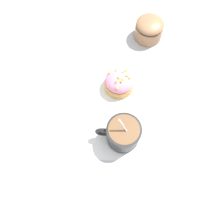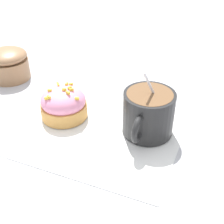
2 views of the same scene
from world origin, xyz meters
The scene contains 5 objects.
ground_plane centered at (0.00, 0.00, 0.00)m, with size 3.00×3.00×0.00m, color #B2B2B7.
paper_napkin centered at (0.00, 0.00, 0.00)m, with size 0.28×0.26×0.00m.
coffee_cup centered at (0.07, 0.01, 0.04)m, with size 0.08×0.11×0.11m.
frosted_pastry centered at (-0.07, 0.01, 0.03)m, with size 0.08×0.08×0.06m.
sugar_bowl centered at (-0.25, 0.10, 0.03)m, with size 0.08×0.08×0.07m.
Camera 2 is at (0.15, -0.39, 0.32)m, focal length 50.00 mm.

